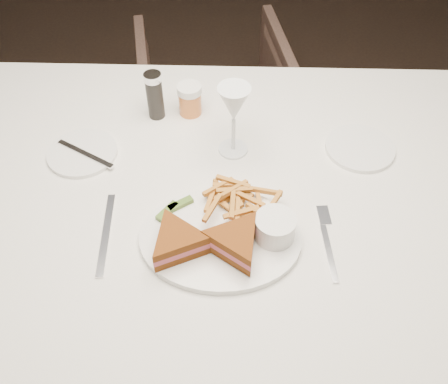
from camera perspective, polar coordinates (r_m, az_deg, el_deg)
name	(u,v)px	position (r m, az deg, el deg)	size (l,w,h in m)	color
ground	(152,258)	(1.89, -8.27, -7.52)	(5.00, 5.00, 0.00)	black
table	(224,282)	(1.38, -0.06, -10.28)	(1.39, 0.93, 0.75)	silver
chair_far	(214,95)	(2.07, -1.15, 11.04)	(0.58, 0.54, 0.59)	#49352D
table_setting	(221,193)	(1.02, -0.31, -0.09)	(0.80, 0.63, 0.18)	white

